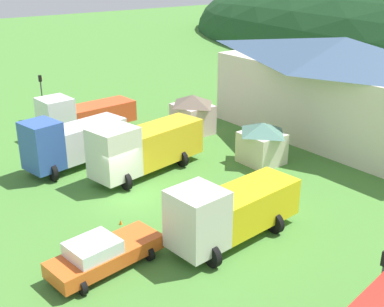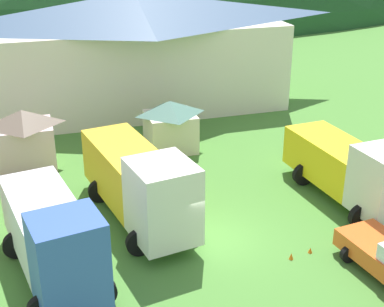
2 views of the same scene
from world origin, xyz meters
TOP-DOWN VIEW (x-y plane):
  - ground_plane at (0.00, 0.00)m, footprint 200.00×200.00m
  - depot_building at (0.87, 18.25)m, footprint 21.02×8.82m
  - play_shed_cream at (0.97, 9.87)m, footprint 2.88×2.69m
  - play_shed_pink at (-6.97, 10.00)m, footprint 3.17×2.79m
  - heavy_rig_white at (-12.06, 2.74)m, footprint 3.53×7.90m
  - box_truck_blue at (-6.31, -0.77)m, footprint 3.77×7.41m
  - heavy_rig_striped at (-2.43, 2.45)m, footprint 3.94×8.47m
  - flatbed_truck_yellow at (7.27, 1.26)m, footprint 3.47×7.60m
  - service_pickup_orange at (5.63, -4.85)m, footprint 2.80×5.55m
  - traffic_light_west at (-17.93, 1.87)m, footprint 0.20×0.32m
  - traffic_light_east at (15.98, 0.43)m, footprint 0.20×0.32m
  - traffic_cone_near_pickup at (3.45, -2.01)m, footprint 0.36×0.36m
  - traffic_cone_mid_row at (2.52, -2.18)m, footprint 0.36×0.36m

SIDE VIEW (x-z plane):
  - ground_plane at x=0.00m, z-range 0.00..0.00m
  - traffic_cone_near_pickup at x=3.45m, z-range -0.23..0.23m
  - traffic_cone_mid_row at x=2.52m, z-range -0.27..0.27m
  - service_pickup_orange at x=5.63m, z-range 0.00..1.66m
  - play_shed_cream at x=0.97m, z-range 0.04..2.96m
  - play_shed_pink at x=-6.97m, z-range 0.05..3.21m
  - heavy_rig_white at x=-12.06m, z-range -0.05..3.32m
  - flatbed_truck_yellow at x=7.27m, z-range 0.00..3.45m
  - box_truck_blue at x=-6.31m, z-range -0.01..3.68m
  - heavy_rig_striped at x=-2.43m, z-range 0.04..3.77m
  - traffic_light_west at x=-17.93m, z-range 0.46..4.37m
  - traffic_light_east at x=15.98m, z-range 0.47..4.64m
  - depot_building at x=0.87m, z-range 0.12..7.95m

